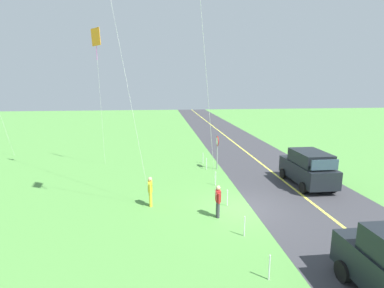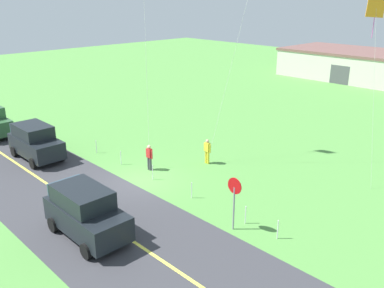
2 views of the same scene
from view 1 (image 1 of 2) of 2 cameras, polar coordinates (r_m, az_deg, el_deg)
ground_plane at (r=15.94m, az=9.61°, el=-12.29°), size 120.00×120.00×0.10m
asphalt_road at (r=17.41m, az=22.61°, el=-10.77°), size 120.00×7.00×0.00m
road_centre_stripe at (r=17.41m, az=22.61°, el=-10.76°), size 120.00×0.16×0.00m
car_suv_foreground at (r=20.05m, az=21.64°, el=-4.31°), size 4.40×2.12×2.24m
stop_sign at (r=22.02m, az=4.94°, el=-0.40°), size 0.76×0.08×2.56m
person_adult_near at (r=14.44m, az=5.06°, el=-10.84°), size 0.58×0.22×1.60m
person_adult_companion at (r=15.77m, az=-8.09°, el=-8.94°), size 0.58×0.22×1.60m
kite_yellow_high at (r=23.15m, az=-18.17°, el=18.71°), size 1.43×0.77×10.26m
fence_post_0 at (r=10.76m, az=14.80°, el=-22.18°), size 0.05×0.05×0.90m
fence_post_1 at (r=13.08m, az=10.15°, el=-15.46°), size 0.05×0.05×0.90m
fence_post_2 at (r=15.88m, az=6.86°, el=-10.36°), size 0.05×0.05×0.90m
fence_post_3 at (r=18.85m, az=4.60°, el=-6.72°), size 0.05×0.05×0.90m
fence_post_4 at (r=22.26m, az=2.83°, el=-3.82°), size 0.05×0.05×0.90m
fence_post_5 at (r=23.98m, az=2.14°, el=-2.69°), size 0.05×0.05×0.90m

